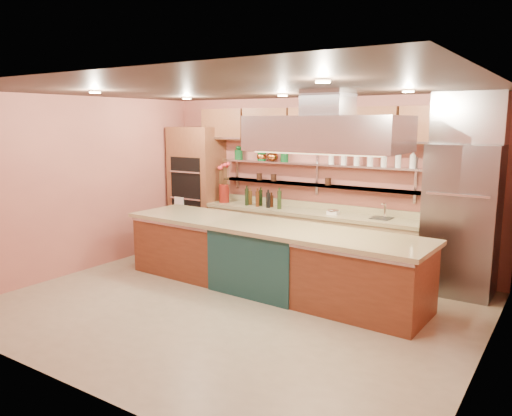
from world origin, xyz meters
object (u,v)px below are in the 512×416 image
Objects in this scene: refrigerator at (461,220)px; green_canister at (284,157)px; island at (267,257)px; copper_kettle at (273,157)px; flower_vase at (224,193)px; kitchen_scale at (333,211)px.

green_canister is at bearing 175.59° from refrigerator.
island is 2.17m from green_canister.
island is at bearing -67.78° from green_canister.
copper_kettle is (-3.22, 0.23, 0.74)m from refrigerator.
green_canister is at bearing 10.88° from flower_vase.
flower_vase is 1.16m from copper_kettle.
refrigerator is 3.08m from green_canister.
refrigerator reaches higher than copper_kettle.
refrigerator is at bearing -4.08° from copper_kettle.
island is at bearing -60.81° from copper_kettle.
island is 2.25m from copper_kettle.
island is 25.96× the size of kitchen_scale.
flower_vase is at bearing -169.12° from green_canister.
flower_vase is (-1.80, 1.38, 0.62)m from island.
refrigerator is 6.31× the size of flower_vase.
copper_kettle is at bearing 13.66° from flower_vase.
island is 28.20× the size of green_canister.
green_canister reaches higher than kitchen_scale.
kitchen_scale is (-1.94, 0.01, -0.07)m from refrigerator.
copper_kettle is 0.24m from green_canister.
refrigerator is 10.82× the size of copper_kettle.
island is at bearing -149.61° from refrigerator.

